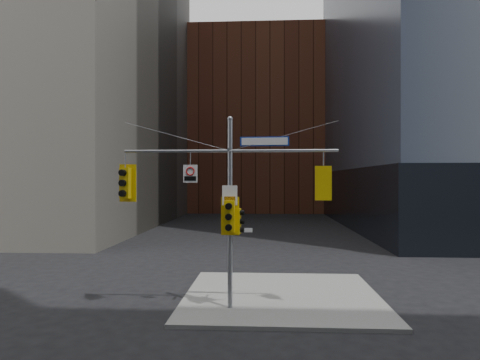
# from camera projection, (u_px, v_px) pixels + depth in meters

# --- Properties ---
(ground) EXTENTS (160.00, 160.00, 0.00)m
(ground) POSITION_uv_depth(u_px,v_px,m) (225.00, 330.00, 13.94)
(ground) COLOR black
(ground) RESTS_ON ground
(sidewalk_corner) EXTENTS (8.00, 8.00, 0.15)m
(sidewalk_corner) POSITION_uv_depth(u_px,v_px,m) (282.00, 296.00, 17.82)
(sidewalk_corner) COLOR gray
(sidewalk_corner) RESTS_ON ground
(brick_midrise) EXTENTS (26.00, 20.00, 28.00)m
(brick_midrise) POSITION_uv_depth(u_px,v_px,m) (257.00, 126.00, 71.84)
(brick_midrise) COLOR brown
(brick_midrise) RESTS_ON ground
(signal_assembly) EXTENTS (8.00, 0.80, 7.30)m
(signal_assembly) POSITION_uv_depth(u_px,v_px,m) (230.00, 193.00, 15.93)
(signal_assembly) COLOR gray
(signal_assembly) RESTS_ON ground
(traffic_light_west_arm) EXTENTS (0.68, 0.60, 1.44)m
(traffic_light_west_arm) POSITION_uv_depth(u_px,v_px,m) (125.00, 183.00, 16.17)
(traffic_light_west_arm) COLOR gold
(traffic_light_west_arm) RESTS_ON ground
(traffic_light_east_arm) EXTENTS (0.60, 0.53, 1.26)m
(traffic_light_east_arm) POSITION_uv_depth(u_px,v_px,m) (323.00, 183.00, 15.73)
(traffic_light_east_arm) COLOR gold
(traffic_light_east_arm) RESTS_ON ground
(traffic_light_pole_side) EXTENTS (0.40, 0.34, 0.95)m
(traffic_light_pole_side) POSITION_uv_depth(u_px,v_px,m) (239.00, 221.00, 15.91)
(traffic_light_pole_side) COLOR gold
(traffic_light_pole_side) RESTS_ON ground
(traffic_light_pole_front) EXTENTS (0.68, 0.55, 1.42)m
(traffic_light_pole_front) POSITION_uv_depth(u_px,v_px,m) (229.00, 216.00, 15.66)
(traffic_light_pole_front) COLOR gold
(traffic_light_pole_front) RESTS_ON ground
(street_sign_blade) EXTENTS (1.82, 0.15, 0.35)m
(street_sign_blade) POSITION_uv_depth(u_px,v_px,m) (265.00, 141.00, 15.86)
(street_sign_blade) COLOR #102E97
(street_sign_blade) RESTS_ON ground
(regulatory_sign_arm) EXTENTS (0.54, 0.07, 0.67)m
(regulatory_sign_arm) POSITION_uv_depth(u_px,v_px,m) (190.00, 173.00, 15.99)
(regulatory_sign_arm) COLOR silver
(regulatory_sign_arm) RESTS_ON ground
(regulatory_sign_pole) EXTENTS (0.56, 0.05, 0.74)m
(regulatory_sign_pole) POSITION_uv_depth(u_px,v_px,m) (230.00, 196.00, 15.81)
(regulatory_sign_pole) COLOR silver
(regulatory_sign_pole) RESTS_ON ground
(street_blade_ew) EXTENTS (0.77, 0.08, 0.15)m
(street_blade_ew) POSITION_uv_depth(u_px,v_px,m) (242.00, 230.00, 15.91)
(street_blade_ew) COLOR silver
(street_blade_ew) RESTS_ON ground
(street_blade_ns) EXTENTS (0.10, 0.76, 0.15)m
(street_blade_ns) POSITION_uv_depth(u_px,v_px,m) (231.00, 235.00, 16.38)
(street_blade_ns) COLOR #145926
(street_blade_ns) RESTS_ON ground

